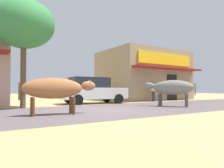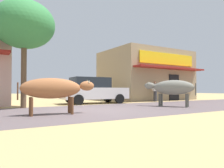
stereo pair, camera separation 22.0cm
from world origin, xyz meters
TOP-DOWN VIEW (x-y plane):
  - ground at (0.00, 0.00)m, footprint 80.00×80.00m
  - asphalt_road at (0.00, 0.00)m, footprint 72.00×5.86m
  - storefront_right_club at (8.48, 6.67)m, footprint 7.14×6.33m
  - roadside_tree at (-2.40, 2.80)m, footprint 2.91×2.91m
  - parked_hatchback_car at (1.89, 3.94)m, footprint 4.25×2.07m
  - cow_near_brown at (-1.92, -0.63)m, footprint 2.70×0.85m
  - cow_far_dark at (4.34, -0.35)m, footprint 1.73×2.46m
  - pedestrian_by_shop at (6.73, 3.52)m, footprint 0.44×0.61m

SIDE VIEW (x-z plane):
  - ground at x=0.00m, z-range 0.00..0.00m
  - asphalt_road at x=0.00m, z-range 0.00..0.00m
  - parked_hatchback_car at x=1.89m, z-range 0.02..1.66m
  - pedestrian_by_shop at x=6.73m, z-range 0.12..1.63m
  - cow_near_brown at x=-1.92m, z-range 0.27..1.57m
  - cow_far_dark at x=4.34m, z-range 0.29..1.67m
  - storefront_right_club at x=8.48m, z-range 0.00..4.25m
  - roadside_tree at x=-2.40m, z-range 1.41..6.62m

